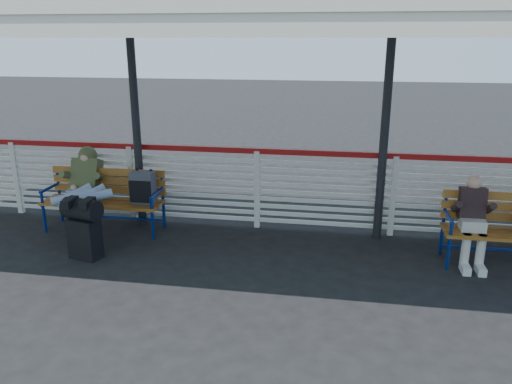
% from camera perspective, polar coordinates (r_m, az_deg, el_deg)
% --- Properties ---
extents(ground, '(60.00, 60.00, 0.00)m').
position_cam_1_polar(ground, '(6.04, -2.89, -10.41)').
color(ground, black).
rests_on(ground, ground).
extents(fence, '(12.08, 0.08, 1.24)m').
position_cam_1_polar(fence, '(7.53, 0.12, 0.71)').
color(fence, silver).
rests_on(fence, ground).
extents(canopy, '(12.60, 3.60, 3.16)m').
position_cam_1_polar(canopy, '(6.21, -1.53, 19.43)').
color(canopy, silver).
rests_on(canopy, ground).
extents(luggage_stack, '(0.55, 0.39, 0.82)m').
position_cam_1_polar(luggage_stack, '(6.90, -19.10, -3.71)').
color(luggage_stack, black).
rests_on(luggage_stack, ground).
extents(bench_left, '(1.80, 0.56, 0.95)m').
position_cam_1_polar(bench_left, '(7.71, -15.52, 0.00)').
color(bench_left, '#AE6421').
rests_on(bench_left, ground).
extents(traveler_man, '(0.94, 1.64, 0.77)m').
position_cam_1_polar(traveler_man, '(7.55, -19.17, 0.11)').
color(traveler_man, '#92A8C4').
rests_on(traveler_man, ground).
extents(companion_person, '(0.32, 0.66, 1.15)m').
position_cam_1_polar(companion_person, '(6.89, 23.51, -2.92)').
color(companion_person, beige).
rests_on(companion_person, ground).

